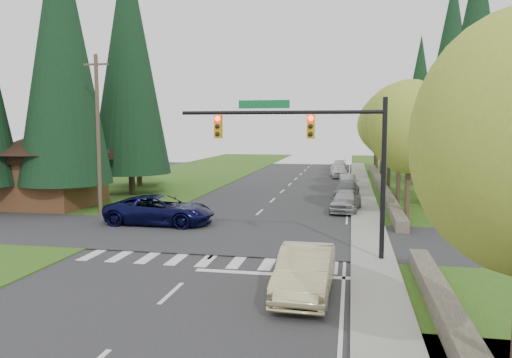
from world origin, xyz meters
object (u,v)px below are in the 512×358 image
(parked_car_b, at_px, (347,190))
(parked_car_e, at_px, (339,166))
(suv_navy, at_px, (160,210))
(parked_car_c, at_px, (348,181))
(parked_car_a, at_px, (346,201))
(sedan_champagne, at_px, (305,272))
(parked_car_d, at_px, (339,171))

(parked_car_b, relative_size, parked_car_e, 0.95)
(parked_car_b, bearing_deg, suv_navy, -121.99)
(parked_car_e, bearing_deg, parked_car_c, -82.50)
(suv_navy, xyz_separation_m, parked_car_c, (10.42, 19.70, -0.22))
(suv_navy, xyz_separation_m, parked_car_b, (10.42, 13.50, -0.24))
(parked_car_a, distance_m, parked_car_b, 6.97)
(sedan_champagne, height_order, parked_car_d, sedan_champagne)
(suv_navy, distance_m, parked_car_c, 22.29)
(parked_car_c, bearing_deg, parked_car_b, -94.90)
(parked_car_d, bearing_deg, parked_car_b, -92.14)
(parked_car_d, height_order, parked_car_e, parked_car_d)
(suv_navy, bearing_deg, parked_car_d, -16.54)
(sedan_champagne, bearing_deg, suv_navy, 132.72)
(parked_car_b, xyz_separation_m, parked_car_d, (-1.01, 15.88, 0.12))
(parked_car_d, xyz_separation_m, parked_car_e, (-0.23, 8.79, -0.08))
(sedan_champagne, height_order, parked_car_c, sedan_champagne)
(parked_car_c, bearing_deg, parked_car_a, -94.90)
(parked_car_a, xyz_separation_m, parked_car_c, (0.00, 13.17, -0.10))
(parked_car_e, bearing_deg, parked_car_a, -84.09)
(parked_car_a, height_order, parked_car_c, parked_car_a)
(sedan_champagne, distance_m, parked_car_b, 24.08)
(parked_car_b, height_order, parked_car_c, parked_car_c)
(parked_car_c, bearing_deg, parked_car_e, 88.93)
(parked_car_a, bearing_deg, sedan_champagne, -86.98)
(parked_car_a, relative_size, parked_car_e, 0.96)
(parked_car_d, bearing_deg, parked_car_c, -89.84)
(sedan_champagne, relative_size, suv_navy, 0.79)
(sedan_champagne, distance_m, parked_car_d, 39.93)
(parked_car_c, height_order, parked_car_d, parked_car_d)
(parked_car_d, bearing_deg, parked_car_e, 85.74)
(suv_navy, xyz_separation_m, parked_car_e, (9.19, 38.17, -0.20))
(parked_car_a, bearing_deg, parked_car_e, 99.10)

